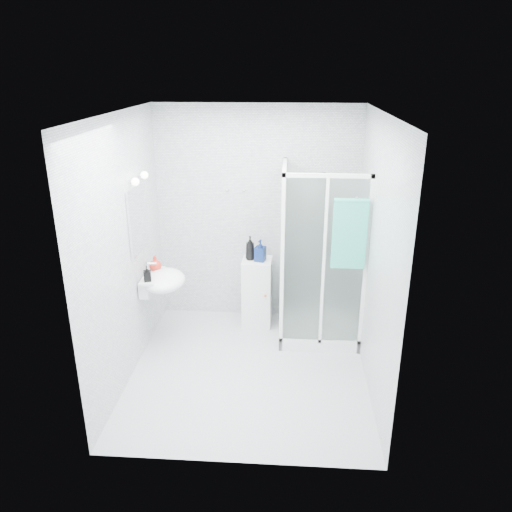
# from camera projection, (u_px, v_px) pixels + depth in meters

# --- Properties ---
(room) EXTENTS (2.40, 2.60, 2.60)m
(room) POSITION_uv_depth(u_px,v_px,m) (248.00, 254.00, 4.75)
(room) COLOR silver
(room) RESTS_ON ground
(shower_enclosure) EXTENTS (0.90, 0.95, 2.00)m
(shower_enclosure) POSITION_uv_depth(u_px,v_px,m) (312.00, 301.00, 5.73)
(shower_enclosure) COLOR white
(shower_enclosure) RESTS_ON ground
(wall_basin) EXTENTS (0.46, 0.56, 0.35)m
(wall_basin) POSITION_uv_depth(u_px,v_px,m) (162.00, 281.00, 5.41)
(wall_basin) COLOR white
(wall_basin) RESTS_ON ground
(mirror) EXTENTS (0.02, 0.60, 0.70)m
(mirror) POSITION_uv_depth(u_px,v_px,m) (138.00, 218.00, 5.18)
(mirror) COLOR white
(mirror) RESTS_ON room
(vanity_lights) EXTENTS (0.10, 0.40, 0.08)m
(vanity_lights) POSITION_uv_depth(u_px,v_px,m) (139.00, 178.00, 5.02)
(vanity_lights) COLOR silver
(vanity_lights) RESTS_ON room
(wall_hooks) EXTENTS (0.23, 0.06, 0.03)m
(wall_hooks) POSITION_uv_depth(u_px,v_px,m) (236.00, 190.00, 5.82)
(wall_hooks) COLOR silver
(wall_hooks) RESTS_ON room
(storage_cabinet) EXTENTS (0.35, 0.38, 0.84)m
(storage_cabinet) POSITION_uv_depth(u_px,v_px,m) (257.00, 292.00, 6.03)
(storage_cabinet) COLOR white
(storage_cabinet) RESTS_ON ground
(hand_towel) EXTENTS (0.34, 0.05, 0.73)m
(hand_towel) POSITION_uv_depth(u_px,v_px,m) (350.00, 232.00, 4.98)
(hand_towel) COLOR teal
(hand_towel) RESTS_ON shower_enclosure
(shampoo_bottle_a) EXTENTS (0.13, 0.13, 0.29)m
(shampoo_bottle_a) POSITION_uv_depth(u_px,v_px,m) (250.00, 248.00, 5.85)
(shampoo_bottle_a) COLOR black
(shampoo_bottle_a) RESTS_ON storage_cabinet
(shampoo_bottle_b) EXTENTS (0.14, 0.15, 0.26)m
(shampoo_bottle_b) POSITION_uv_depth(u_px,v_px,m) (260.00, 251.00, 5.81)
(shampoo_bottle_b) COLOR navy
(shampoo_bottle_b) RESTS_ON storage_cabinet
(soap_dispenser_orange) EXTENTS (0.14, 0.14, 0.17)m
(soap_dispenser_orange) POSITION_uv_depth(u_px,v_px,m) (155.00, 263.00, 5.48)
(soap_dispenser_orange) COLOR red
(soap_dispenser_orange) RESTS_ON wall_basin
(soap_dispenser_black) EXTENTS (0.09, 0.09, 0.17)m
(soap_dispenser_black) POSITION_uv_depth(u_px,v_px,m) (147.00, 274.00, 5.21)
(soap_dispenser_black) COLOR black
(soap_dispenser_black) RESTS_ON wall_basin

